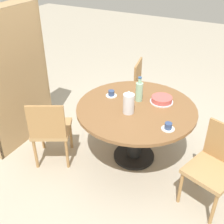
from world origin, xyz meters
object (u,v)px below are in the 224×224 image
object	(u,v)px
bookshelf	(12,82)
cake_main	(162,100)
chair_a	(51,129)
cup_b	(168,127)
chair_c	(147,88)
chair_b	(215,166)
cup_a	(111,94)
water_bottle	(139,91)
coffee_pot	(129,103)

from	to	relation	value
bookshelf	cake_main	distance (m)	1.80
chair_a	cup_b	world-z (taller)	chair_a
cup_b	bookshelf	bearing A→B (deg)	92.34
chair_c	chair_b	bearing A→B (deg)	-146.24
chair_b	cup_a	distance (m)	1.37
chair_a	cup_a	size ratio (longest dim) A/B	6.46
chair_b	cup_a	xyz separation A→B (m)	(0.35, 1.30, 0.28)
chair_b	water_bottle	world-z (taller)	water_bottle
bookshelf	cup_a	xyz separation A→B (m)	(0.41, -1.14, -0.07)
water_bottle	cup_a	size ratio (longest dim) A/B	2.22
chair_c	cake_main	xyz separation A→B (m)	(-0.70, -0.45, 0.28)
bookshelf	coffee_pot	distance (m)	1.48
water_bottle	cake_main	xyz separation A→B (m)	(0.08, -0.24, -0.09)
chair_a	water_bottle	distance (m)	1.09
chair_c	cup_a	distance (m)	0.89
bookshelf	cup_b	size ratio (longest dim) A/B	12.84
chair_b	coffee_pot	size ratio (longest dim) A/B	3.32
bookshelf	cup_b	bearing A→B (deg)	92.34
chair_a	cup_b	distance (m)	1.32
cake_main	water_bottle	bearing A→B (deg)	108.92
cake_main	cup_a	distance (m)	0.59
chair_b	bookshelf	bearing A→B (deg)	-159.83
chair_a	cup_a	xyz separation A→B (m)	(0.61, -0.45, 0.28)
chair_a	cake_main	size ratio (longest dim) A/B	3.22
water_bottle	cup_b	distance (m)	0.62
chair_c	cake_main	distance (m)	0.88
cake_main	cup_b	world-z (taller)	cup_b
cup_a	bookshelf	bearing A→B (deg)	110.01
chair_c	cup_b	world-z (taller)	chair_c
chair_b	water_bottle	size ratio (longest dim) A/B	2.91
chair_a	chair_b	bearing A→B (deg)	160.09
chair_c	coffee_pot	xyz separation A→B (m)	(-1.08, -0.21, 0.37)
chair_a	water_bottle	world-z (taller)	water_bottle
coffee_pot	cup_a	bearing A→B (deg)	54.44
chair_a	coffee_pot	xyz separation A→B (m)	(0.37, -0.79, 0.37)
water_bottle	cake_main	world-z (taller)	water_bottle
chair_b	chair_c	world-z (taller)	same
chair_c	cake_main	world-z (taller)	chair_c
chair_c	cup_b	distance (m)	1.39
chair_c	cup_b	size ratio (longest dim) A/B	6.46
chair_b	coffee_pot	bearing A→B (deg)	-167.82
coffee_pot	cake_main	size ratio (longest dim) A/B	0.97
chair_a	bookshelf	world-z (taller)	bookshelf
chair_b	cake_main	bearing A→B (deg)	164.87
chair_a	cake_main	xyz separation A→B (m)	(0.75, -1.03, 0.28)
water_bottle	chair_a	bearing A→B (deg)	130.21
chair_a	coffee_pot	world-z (taller)	coffee_pot
chair_a	chair_b	world-z (taller)	same
bookshelf	coffee_pot	bearing A→B (deg)	96.83
cup_a	cup_b	world-z (taller)	same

